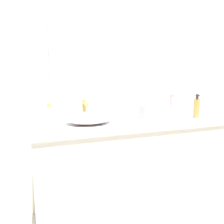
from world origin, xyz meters
name	(u,v)px	position (x,y,z in m)	size (l,w,h in m)	color
bathroom_wall_rear	(117,68)	(0.00, 0.73, 1.30)	(6.00, 0.06, 2.60)	silver
vanity_counter	(131,169)	(0.01, 0.41, 0.43)	(1.56, 0.56, 0.86)	white
wall_mirror_panel	(120,48)	(0.01, 0.69, 1.48)	(1.25, 0.01, 1.24)	#B2BCC6
sink_basin	(89,118)	(-0.35, 0.40, 0.90)	(0.36, 0.29, 0.09)	silver
faucet	(85,108)	(-0.35, 0.55, 0.96)	(0.03, 0.14, 0.17)	gold
soap_dispenser	(196,108)	(0.58, 0.32, 0.95)	(0.05, 0.05, 0.21)	#B49047
lotion_bottle	(172,105)	(0.46, 0.50, 0.96)	(0.04, 0.04, 0.20)	#C4ADC7
perfume_bottle	(50,115)	(-0.63, 0.46, 0.93)	(0.05, 0.05, 0.15)	white
tissue_box	(147,111)	(0.17, 0.46, 0.92)	(0.12, 0.12, 0.15)	silver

